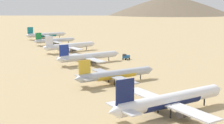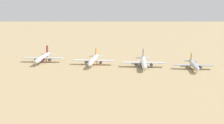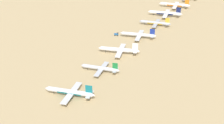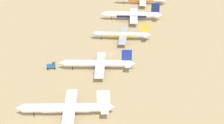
{
  "view_description": "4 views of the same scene",
  "coord_description": "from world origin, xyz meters",
  "px_view_note": "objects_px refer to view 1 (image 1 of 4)",
  "views": [
    {
      "loc": [
        -80.31,
        -149.57,
        37.07
      ],
      "look_at": [
        9.47,
        3.5,
        3.92
      ],
      "focal_mm": 50.1,
      "sensor_mm": 36.0,
      "label": 1
    },
    {
      "loc": [
        281.21,
        -75.13,
        60.74
      ],
      "look_at": [
        -18.34,
        -102.64,
        3.2
      ],
      "focal_mm": 50.28,
      "sensor_mm": 36.0,
      "label": 2
    },
    {
      "loc": [
        -79.67,
        389.81,
        147.45
      ],
      "look_at": [
        11.77,
        107.64,
        4.46
      ],
      "focal_mm": 52.44,
      "sensor_mm": 36.0,
      "label": 3
    },
    {
      "loc": [
        -20.56,
        229.24,
        98.18
      ],
      "look_at": [
        -3.01,
        18.79,
        3.1
      ],
      "focal_mm": 61.77,
      "sensor_mm": 36.0,
      "label": 4
    }
  ],
  "objects_px": {
    "parked_jet_2": "(170,100)",
    "parked_jet_7": "(46,35)",
    "parked_jet_4": "(88,57)",
    "service_truck": "(126,57)",
    "parked_jet_3": "(116,74)",
    "parked_jet_5": "(70,46)",
    "parked_jet_6": "(54,40)"
  },
  "relations": [
    {
      "from": "parked_jet_4",
      "to": "service_truck",
      "type": "bearing_deg",
      "value": 0.38
    },
    {
      "from": "parked_jet_4",
      "to": "parked_jet_3",
      "type": "bearing_deg",
      "value": -101.87
    },
    {
      "from": "parked_jet_2",
      "to": "parked_jet_3",
      "type": "height_order",
      "value": "parked_jet_2"
    },
    {
      "from": "parked_jet_5",
      "to": "parked_jet_7",
      "type": "xyz_separation_m",
      "value": [
        13.97,
        98.13,
        -0.08
      ]
    },
    {
      "from": "parked_jet_2",
      "to": "parked_jet_5",
      "type": "bearing_deg",
      "value": 80.27
    },
    {
      "from": "parked_jet_2",
      "to": "parked_jet_7",
      "type": "relative_size",
      "value": 1.1
    },
    {
      "from": "parked_jet_4",
      "to": "parked_jet_5",
      "type": "relative_size",
      "value": 0.97
    },
    {
      "from": "parked_jet_6",
      "to": "parked_jet_7",
      "type": "bearing_deg",
      "value": 79.83
    },
    {
      "from": "parked_jet_5",
      "to": "service_truck",
      "type": "distance_m",
      "value": 54.86
    },
    {
      "from": "parked_jet_3",
      "to": "parked_jet_5",
      "type": "height_order",
      "value": "parked_jet_5"
    },
    {
      "from": "parked_jet_5",
      "to": "service_truck",
      "type": "xyz_separation_m",
      "value": [
        19.21,
        -51.33,
        -2.42
      ]
    },
    {
      "from": "parked_jet_2",
      "to": "parked_jet_6",
      "type": "bearing_deg",
      "value": 81.2
    },
    {
      "from": "parked_jet_2",
      "to": "service_truck",
      "type": "relative_size",
      "value": 9.02
    },
    {
      "from": "parked_jet_4",
      "to": "parked_jet_6",
      "type": "bearing_deg",
      "value": 82.04
    },
    {
      "from": "parked_jet_4",
      "to": "parked_jet_6",
      "type": "relative_size",
      "value": 1.13
    },
    {
      "from": "parked_jet_3",
      "to": "service_truck",
      "type": "relative_size",
      "value": 7.75
    },
    {
      "from": "parked_jet_2",
      "to": "service_truck",
      "type": "bearing_deg",
      "value": 65.22
    },
    {
      "from": "parked_jet_2",
      "to": "parked_jet_7",
      "type": "xyz_separation_m",
      "value": [
        39.35,
        246.03,
        -0.46
      ]
    },
    {
      "from": "service_truck",
      "to": "parked_jet_3",
      "type": "bearing_deg",
      "value": -127.33
    },
    {
      "from": "parked_jet_2",
      "to": "service_truck",
      "type": "height_order",
      "value": "parked_jet_2"
    },
    {
      "from": "parked_jet_6",
      "to": "service_truck",
      "type": "bearing_deg",
      "value": -81.71
    },
    {
      "from": "parked_jet_4",
      "to": "parked_jet_5",
      "type": "distance_m",
      "value": 52.29
    },
    {
      "from": "parked_jet_4",
      "to": "parked_jet_5",
      "type": "height_order",
      "value": "parked_jet_5"
    },
    {
      "from": "parked_jet_3",
      "to": "service_truck",
      "type": "distance_m",
      "value": 64.11
    },
    {
      "from": "parked_jet_7",
      "to": "parked_jet_3",
      "type": "bearing_deg",
      "value": -99.52
    },
    {
      "from": "parked_jet_2",
      "to": "parked_jet_7",
      "type": "distance_m",
      "value": 249.16
    },
    {
      "from": "parked_jet_3",
      "to": "parked_jet_4",
      "type": "distance_m",
      "value": 51.87
    },
    {
      "from": "parked_jet_5",
      "to": "parked_jet_7",
      "type": "height_order",
      "value": "parked_jet_5"
    },
    {
      "from": "parked_jet_3",
      "to": "parked_jet_6",
      "type": "height_order",
      "value": "parked_jet_3"
    },
    {
      "from": "parked_jet_5",
      "to": "parked_jet_6",
      "type": "relative_size",
      "value": 1.16
    },
    {
      "from": "parked_jet_7",
      "to": "service_truck",
      "type": "xyz_separation_m",
      "value": [
        5.24,
        -149.46,
        -2.34
      ]
    },
    {
      "from": "parked_jet_4",
      "to": "parked_jet_6",
      "type": "distance_m",
      "value": 99.73
    }
  ]
}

